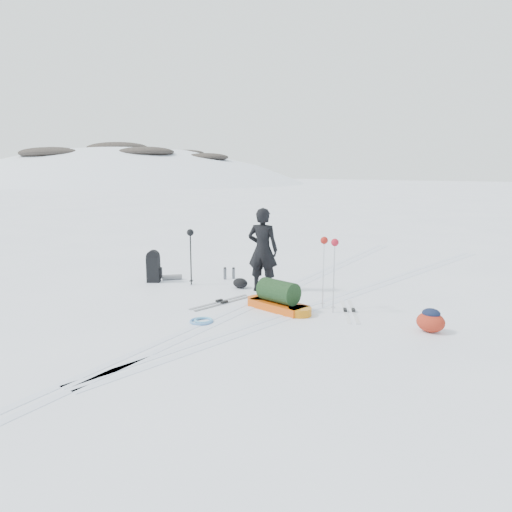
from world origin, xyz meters
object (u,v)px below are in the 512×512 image
Objects in this scene: pulk_sled at (278,298)px; ski_poles_black at (190,239)px; expedition_rucksack at (156,267)px; skier at (263,250)px.

pulk_sled is 3.08m from ski_poles_black.
expedition_rucksack is at bearing -164.21° from ski_poles_black.
ski_poles_black is (0.94, 0.26, 0.75)m from expedition_rucksack.
pulk_sled is 1.89× the size of expedition_rucksack.
pulk_sled is at bearing -38.93° from expedition_rucksack.
ski_poles_black is (-2.88, 0.61, 0.89)m from pulk_sled.
skier is 1.83m from ski_poles_black.
skier reaches higher than pulk_sled.
skier is 2.23× the size of expedition_rucksack.
expedition_rucksack is (-3.82, 0.35, 0.14)m from pulk_sled.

